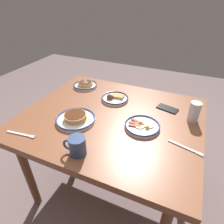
# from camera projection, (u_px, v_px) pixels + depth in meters

# --- Properties ---
(ground_plane) EXTENTS (6.00, 6.00, 0.00)m
(ground_plane) POSITION_uv_depth(u_px,v_px,m) (111.00, 184.00, 1.69)
(ground_plane) COLOR #6F5C5C
(dining_table) EXTENTS (1.18, 1.00, 0.74)m
(dining_table) POSITION_uv_depth(u_px,v_px,m) (111.00, 124.00, 1.33)
(dining_table) COLOR brown
(dining_table) RESTS_ON ground_plane
(plate_near_main) EXTENTS (0.22, 0.22, 0.04)m
(plate_near_main) POSITION_uv_depth(u_px,v_px,m) (142.00, 126.00, 1.17)
(plate_near_main) COLOR white
(plate_near_main) RESTS_ON dining_table
(plate_center_pancakes) EXTENTS (0.20, 0.20, 0.07)m
(plate_center_pancakes) POSITION_uv_depth(u_px,v_px,m) (85.00, 85.00, 1.64)
(plate_center_pancakes) COLOR silver
(plate_center_pancakes) RESTS_ON dining_table
(plate_far_companion) EXTENTS (0.21, 0.21, 0.05)m
(plate_far_companion) POSITION_uv_depth(u_px,v_px,m) (115.00, 98.00, 1.45)
(plate_far_companion) COLOR white
(plate_far_companion) RESTS_ON dining_table
(plate_far_side) EXTENTS (0.26, 0.26, 0.05)m
(plate_far_side) POSITION_uv_depth(u_px,v_px,m) (76.00, 118.00, 1.22)
(plate_far_side) COLOR white
(plate_far_side) RESTS_ON dining_table
(coffee_mug) EXTENTS (0.12, 0.09, 0.10)m
(coffee_mug) POSITION_uv_depth(u_px,v_px,m) (77.00, 146.00, 0.96)
(coffee_mug) COLOR #334772
(coffee_mug) RESTS_ON dining_table
(drinking_glass) EXTENTS (0.07, 0.07, 0.13)m
(drinking_glass) POSITION_uv_depth(u_px,v_px,m) (194.00, 113.00, 1.20)
(drinking_glass) COLOR silver
(drinking_glass) RESTS_ON dining_table
(cell_phone) EXTENTS (0.16, 0.11, 0.01)m
(cell_phone) POSITION_uv_depth(u_px,v_px,m) (167.00, 109.00, 1.35)
(cell_phone) COLOR black
(cell_phone) RESTS_ON dining_table
(fork_near) EXTENTS (0.19, 0.06, 0.01)m
(fork_near) POSITION_uv_depth(u_px,v_px,m) (186.00, 148.00, 1.02)
(fork_near) COLOR silver
(fork_near) RESTS_ON dining_table
(fork_far) EXTENTS (0.20, 0.04, 0.01)m
(fork_far) POSITION_uv_depth(u_px,v_px,m) (21.00, 134.00, 1.11)
(fork_far) COLOR silver
(fork_far) RESTS_ON dining_table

